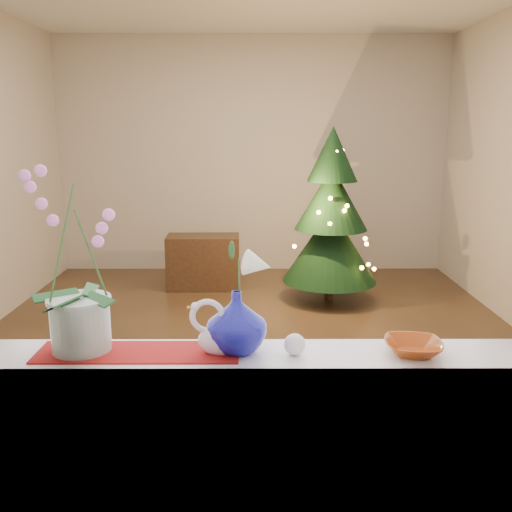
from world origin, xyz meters
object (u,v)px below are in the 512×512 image
at_px(swan, 221,328).
at_px(blue_vase, 237,317).
at_px(orchid_pot, 76,262).
at_px(paperweight, 295,344).
at_px(amber_dish, 413,348).
at_px(side_table, 203,262).
at_px(xmas_tree, 331,215).

relative_size(swan, blue_vase, 0.88).
xyz_separation_m(orchid_pot, blue_vase, (0.54, -0.00, -0.20)).
distance_m(swan, blue_vase, 0.07).
height_order(paperweight, amber_dish, paperweight).
relative_size(blue_vase, amber_dish, 1.49).
distance_m(amber_dish, side_table, 4.24).
relative_size(orchid_pot, swan, 2.93).
height_order(orchid_pot, amber_dish, orchid_pot).
distance_m(swan, xmas_tree, 3.72).
distance_m(swan, paperweight, 0.26).
bearing_deg(amber_dish, paperweight, -179.30).
distance_m(orchid_pot, amber_dish, 1.19).
distance_m(paperweight, xmas_tree, 3.67).
bearing_deg(amber_dish, orchid_pot, 178.59).
bearing_deg(xmas_tree, amber_dish, -93.08).
height_order(orchid_pot, xmas_tree, xmas_tree).
bearing_deg(side_table, blue_vase, -84.17).
height_order(amber_dish, side_table, amber_dish).
relative_size(blue_vase, paperweight, 3.34).
bearing_deg(orchid_pot, paperweight, -2.58).
distance_m(xmas_tree, side_table, 1.47).
relative_size(paperweight, xmas_tree, 0.04).
bearing_deg(xmas_tree, paperweight, -99.46).
bearing_deg(swan, side_table, 99.58).
xyz_separation_m(swan, side_table, (-0.43, 4.04, -0.73)).
height_order(orchid_pot, side_table, orchid_pot).
relative_size(paperweight, side_table, 0.10).
bearing_deg(swan, blue_vase, 26.79).
bearing_deg(paperweight, orchid_pot, 177.42).
bearing_deg(amber_dish, side_table, 105.09).
distance_m(swan, side_table, 4.13).
relative_size(orchid_pot, xmas_tree, 0.38).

